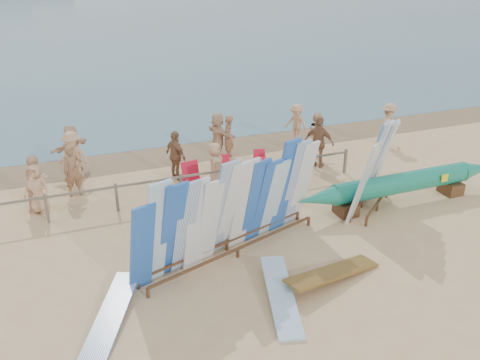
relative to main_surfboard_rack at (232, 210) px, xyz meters
name	(u,v)px	position (x,y,z in m)	size (l,w,h in m)	color
ground	(212,246)	(-0.38, 0.56, -1.27)	(160.00, 160.00, 0.00)	#DDB37F
wet_sand_strip	(153,156)	(-0.38, 7.76, -1.27)	(40.00, 2.60, 0.01)	#876B4C
fence	(181,182)	(-0.38, 3.56, -0.64)	(12.08, 0.08, 0.90)	#6D6152
main_surfboard_rack	(232,210)	(0.00, 0.00, 0.00)	(5.55, 2.38, 2.81)	brown
side_surfboard_rack	(373,169)	(4.78, 0.84, 0.07)	(2.45, 2.15, 3.01)	brown
outrigger_canoe	(402,184)	(5.93, 0.83, -0.60)	(7.31, 0.69, 1.04)	brown
vendor_table	(265,200)	(1.75, 1.87, -0.88)	(0.98, 0.76, 1.18)	brown
flat_board_c	(332,279)	(1.82, -1.96, -1.27)	(0.56, 2.70, 0.07)	brown
flat_board_e	(113,318)	(-3.30, -1.46, -1.27)	(0.56, 2.70, 0.07)	white
flat_board_b	(281,301)	(0.31, -2.25, -1.27)	(0.56, 2.70, 0.07)	#93C3EB
beach_chair_left	(194,182)	(0.20, 4.15, -0.99)	(0.70, 0.72, 0.94)	red
beach_chair_right	(225,172)	(1.49, 4.71, -1.04)	(0.51, 0.53, 0.80)	red
stroller	(260,167)	(2.67, 4.30, -0.89)	(0.63, 0.79, 0.96)	red
beachgoer_3	(74,157)	(-3.35, 6.24, -0.36)	(1.18, 0.49, 1.82)	tan
beachgoer_1	(73,171)	(-3.47, 5.18, -0.43)	(0.62, 0.34, 1.69)	#8C6042
beachgoer_2	(38,183)	(-4.54, 4.56, -0.39)	(0.85, 0.41, 1.75)	beige
beachgoer_7	(228,137)	(2.29, 6.53, -0.44)	(0.61, 0.33, 1.66)	#8C6042
beachgoer_11	(72,149)	(-3.31, 7.29, -0.41)	(1.59, 0.51, 1.71)	beige
beachgoer_4	(176,156)	(-0.08, 5.25, -0.40)	(1.02, 0.44, 1.73)	#8C6042
beachgoer_6	(215,165)	(0.97, 4.17, -0.50)	(0.76, 0.36, 1.55)	tan
beachgoer_10	(319,143)	(5.02, 4.43, -0.33)	(1.11, 0.48, 1.89)	#8C6042
beachgoer_9	(296,123)	(5.52, 7.17, -0.46)	(1.05, 0.43, 1.62)	tan
beachgoer_5	(218,135)	(2.00, 6.81, -0.40)	(1.61, 0.52, 1.74)	beige
beachgoer_extra_0	(388,125)	(8.76, 5.40, -0.38)	(1.15, 0.47, 1.78)	tan
beachgoer_8	(317,136)	(5.43, 5.27, -0.39)	(0.86, 0.41, 1.77)	beige
beachgoer_0	(37,188)	(-4.59, 4.37, -0.50)	(0.76, 0.36, 1.55)	tan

